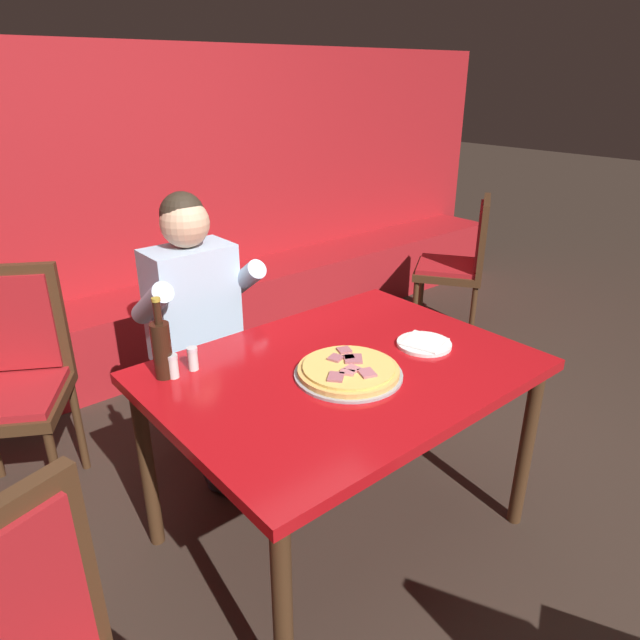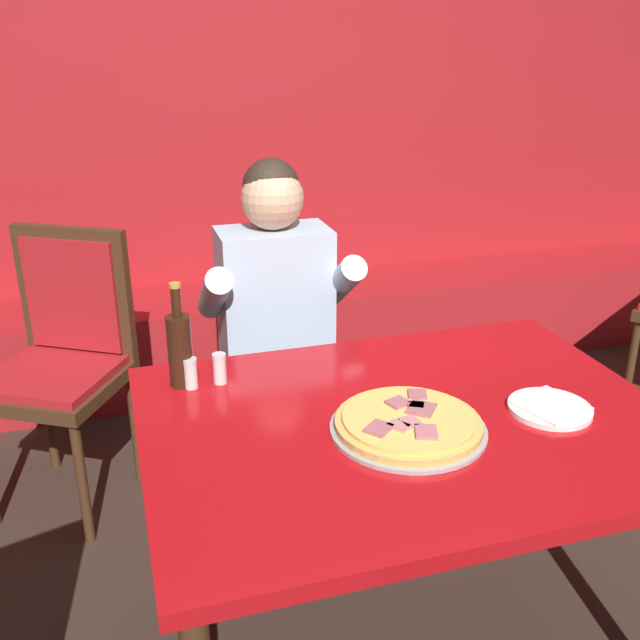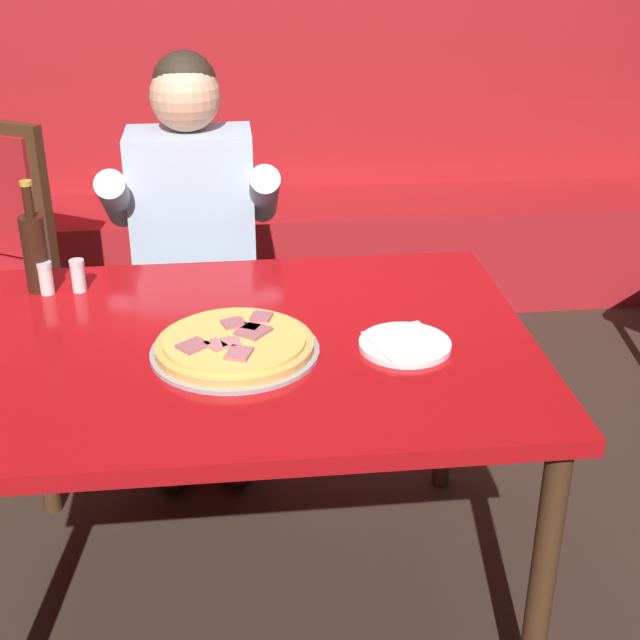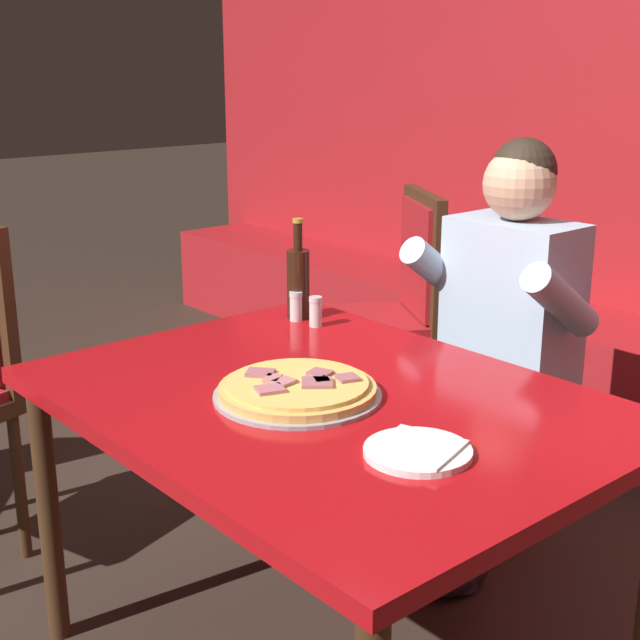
# 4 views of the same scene
# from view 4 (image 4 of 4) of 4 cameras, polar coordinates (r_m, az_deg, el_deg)

# --- Properties ---
(main_dining_table) EXTENTS (1.32, 0.98, 0.76)m
(main_dining_table) POSITION_cam_4_polar(r_m,az_deg,el_deg) (2.05, 0.42, -6.79)
(main_dining_table) COLOR #422816
(main_dining_table) RESTS_ON ground_plane
(pizza) EXTENTS (0.38, 0.38, 0.05)m
(pizza) POSITION_cam_4_polar(r_m,az_deg,el_deg) (2.00, -1.45, -4.47)
(pizza) COLOR #9E9EA3
(pizza) RESTS_ON main_dining_table
(plate_white_paper) EXTENTS (0.21, 0.21, 0.02)m
(plate_white_paper) POSITION_cam_4_polar(r_m,az_deg,el_deg) (1.73, 6.28, -8.32)
(plate_white_paper) COLOR white
(plate_white_paper) RESTS_ON main_dining_table
(beer_bottle) EXTENTS (0.07, 0.07, 0.29)m
(beer_bottle) POSITION_cam_4_polar(r_m,az_deg,el_deg) (2.58, -1.40, 2.52)
(beer_bottle) COLOR black
(beer_bottle) RESTS_ON main_dining_table
(shaker_black_pepper) EXTENTS (0.04, 0.04, 0.09)m
(shaker_black_pepper) POSITION_cam_4_polar(r_m,az_deg,el_deg) (2.56, -1.55, 0.80)
(shaker_black_pepper) COLOR silver
(shaker_black_pepper) RESTS_ON main_dining_table
(shaker_oregano) EXTENTS (0.04, 0.04, 0.09)m
(shaker_oregano) POSITION_cam_4_polar(r_m,az_deg,el_deg) (2.51, -0.28, 0.45)
(shaker_oregano) COLOR silver
(shaker_oregano) RESTS_ON main_dining_table
(diner_seated_blue_shirt) EXTENTS (0.53, 0.53, 1.27)m
(diner_seated_blue_shirt) POSITION_cam_4_polar(r_m,az_deg,el_deg) (2.65, 10.96, -1.05)
(diner_seated_blue_shirt) COLOR black
(diner_seated_blue_shirt) RESTS_ON ground_plane
(dining_chair_far_left) EXTENTS (0.60, 0.60, 1.02)m
(dining_chair_far_left) POSITION_cam_4_polar(r_m,az_deg,el_deg) (3.38, 4.55, 1.04)
(dining_chair_far_left) COLOR #422816
(dining_chair_far_left) RESTS_ON ground_plane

